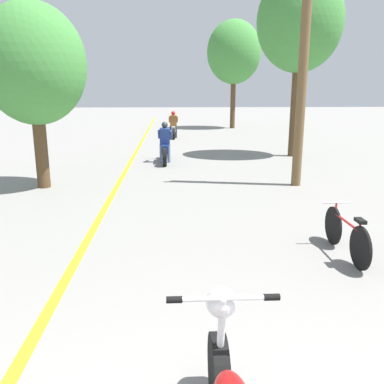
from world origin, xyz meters
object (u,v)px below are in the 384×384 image
(roadside_tree_right_far, at_px, (234,52))
(motorcycle_rider_far, at_px, (173,128))
(roadside_tree_right_near, at_px, (300,23))
(bicycle_parked, at_px, (346,234))
(motorcycle_rider_lead, at_px, (165,147))
(utility_pole, at_px, (304,54))
(roadside_tree_left, at_px, (34,65))

(roadside_tree_right_far, relative_size, motorcycle_rider_far, 3.42)
(motorcycle_rider_far, bearing_deg, roadside_tree_right_near, -54.92)
(bicycle_parked, bearing_deg, motorcycle_rider_lead, 108.42)
(utility_pole, bearing_deg, bicycle_parked, -98.28)
(roadside_tree_left, height_order, motorcycle_rider_far, roadside_tree_left)
(utility_pole, bearing_deg, roadside_tree_right_far, 87.19)
(roadside_tree_right_near, xyz_separation_m, motorcycle_rider_far, (-4.43, 6.30, -4.20))
(roadside_tree_right_far, distance_m, bicycle_parked, 21.72)
(roadside_tree_right_far, bearing_deg, roadside_tree_right_near, -87.50)
(roadside_tree_right_far, relative_size, roadside_tree_left, 1.51)
(roadside_tree_right_near, distance_m, motorcycle_rider_far, 8.77)
(motorcycle_rider_lead, bearing_deg, utility_pole, -46.90)
(motorcycle_rider_lead, relative_size, bicycle_parked, 1.34)
(roadside_tree_left, bearing_deg, bicycle_parked, -39.23)
(roadside_tree_right_near, relative_size, roadside_tree_left, 1.46)
(motorcycle_rider_lead, bearing_deg, roadside_tree_left, -130.41)
(utility_pole, distance_m, roadside_tree_right_far, 16.66)
(motorcycle_rider_far, height_order, bicycle_parked, motorcycle_rider_far)
(motorcycle_rider_far, bearing_deg, bicycle_parked, -81.27)
(utility_pole, relative_size, roadside_tree_right_far, 0.94)
(utility_pole, bearing_deg, motorcycle_rider_far, 105.56)
(utility_pole, relative_size, roadside_tree_left, 1.42)
(motorcycle_rider_lead, height_order, bicycle_parked, motorcycle_rider_lead)
(motorcycle_rider_lead, height_order, motorcycle_rider_far, motorcycle_rider_lead)
(roadside_tree_right_far, height_order, motorcycle_rider_far, roadside_tree_right_far)
(bicycle_parked, bearing_deg, motorcycle_rider_far, 98.73)
(motorcycle_rider_far, bearing_deg, motorcycle_rider_lead, -92.72)
(roadside_tree_right_far, bearing_deg, utility_pole, -92.81)
(roadside_tree_right_near, height_order, roadside_tree_left, roadside_tree_right_near)
(utility_pole, height_order, bicycle_parked, utility_pole)
(bicycle_parked, bearing_deg, roadside_tree_left, 140.77)
(motorcycle_rider_lead, bearing_deg, bicycle_parked, -71.58)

